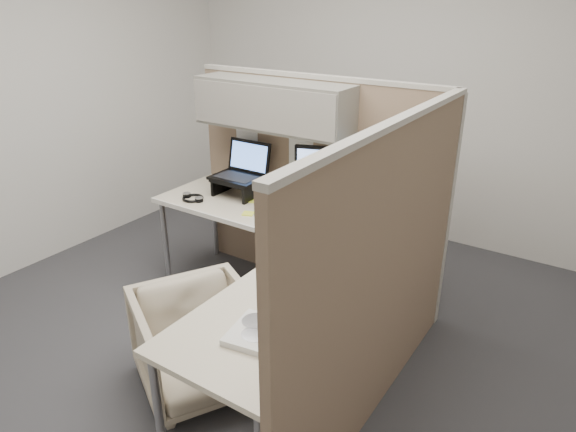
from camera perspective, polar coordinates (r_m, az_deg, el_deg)
The scene contains 20 objects.
ground at distance 3.53m, azimuth -3.70°, elevation -13.77°, with size 4.50×4.50×0.00m, color #333338.
partition_back at distance 3.77m, azimuth 0.87°, elevation 7.44°, with size 2.00×0.36×1.63m.
partition_right at distance 2.66m, azimuth 10.72°, elevation -6.68°, with size 0.07×2.03×1.63m.
desk at distance 3.19m, azimuth -0.86°, elevation -3.52°, with size 2.00×1.98×0.73m.
office_chair at distance 3.05m, azimuth -10.03°, elevation -13.20°, with size 0.65×0.61×0.67m, color beige.
monitor_left at distance 3.52m, azimuth 4.27°, elevation 4.67°, with size 0.43×0.20×0.47m.
monitor_right at distance 3.21m, azimuth 10.92°, elevation 2.38°, with size 0.36×0.31×0.47m.
laptop_station at distance 3.89m, azimuth -5.37°, elevation 4.49°, with size 0.38×0.32×0.39m.
keyboard at distance 3.28m, azimuth 2.86°, elevation -1.71°, with size 0.41×0.14×0.02m, color black.
mouse at distance 3.14m, azimuth 7.41°, elevation -3.07°, with size 0.09×0.05×0.03m, color black.
travel_mug at distance 3.35m, azimuth 8.06°, elevation -0.03°, with size 0.08×0.08×0.17m.
soda_can_green at distance 3.06m, azimuth 10.41°, elevation -3.02°, with size 0.07×0.07×0.12m, color #268C1E.
soda_can_silver at distance 3.19m, azimuth 8.95°, elevation -1.76°, with size 0.07×0.07×0.12m, color black.
sticky_note_b at distance 3.31m, azimuth -0.30°, elevation -1.62°, with size 0.08×0.08×0.01m, color #E3ED3E.
sticky_note_d at distance 3.55m, azimuth -0.23°, elevation 0.18°, with size 0.08×0.08×0.01m, color #E3ED3E.
sticky_note_a at distance 3.57m, azimuth -4.45°, elevation 0.27°, with size 0.08×0.08×0.01m, color #E3ED3E.
sticky_note_c at distance 3.79m, azimuth -3.82°, elevation 1.70°, with size 0.08×0.08×0.01m, color #E3ED3E.
headphones at distance 3.88m, azimuth -10.52°, elevation 2.00°, with size 0.20×0.18×0.03m.
paper_stack at distance 2.35m, azimuth -3.64°, elevation -12.73°, with size 0.25×0.30×0.03m.
desk_clock at distance 2.61m, azimuth 2.60°, elevation -7.96°, with size 0.09×0.09×0.09m.
Camera 1 is at (1.74, -2.22, 2.13)m, focal length 32.00 mm.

